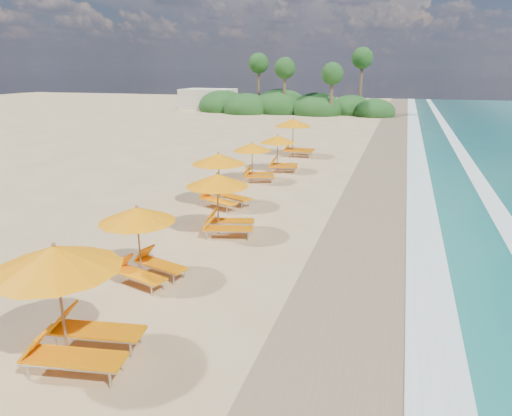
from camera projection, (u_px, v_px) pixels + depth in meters
ground at (256, 242)px, 15.97m from camera, size 160.00×160.00×0.00m
wet_sand at (376, 255)px, 14.83m from camera, size 4.00×160.00×0.01m
surf_foam at (469, 264)px, 14.05m from camera, size 4.00×160.00×0.01m
station_2 at (70, 296)px, 9.12m from camera, size 3.02×2.88×2.54m
station_3 at (143, 239)px, 12.81m from camera, size 2.69×2.62×2.15m
station_4 at (223, 200)px, 16.37m from camera, size 2.80×2.71×2.25m
station_5 at (222, 176)px, 19.72m from camera, size 3.04×3.02×2.32m
station_6 at (255, 159)px, 24.16m from camera, size 2.61×2.56×2.05m
station_7 at (280, 151)px, 26.52m from camera, size 2.50×2.39×2.08m
station_8 at (296, 135)px, 31.04m from camera, size 2.77×2.57×2.52m
treeline at (288, 105)px, 60.11m from camera, size 25.80×8.80×9.74m
beach_building at (208, 99)px, 65.71m from camera, size 7.00×5.00×2.80m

